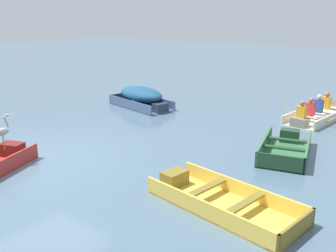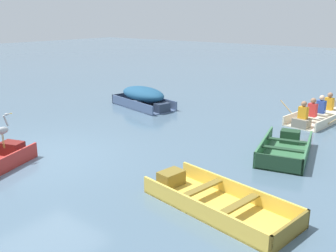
# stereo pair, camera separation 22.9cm
# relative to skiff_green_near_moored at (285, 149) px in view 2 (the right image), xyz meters

# --- Properties ---
(ground_plane) EXTENTS (80.00, 80.00, 0.00)m
(ground_plane) POSITION_rel_skiff_green_near_moored_xyz_m (-4.78, -4.14, -0.14)
(ground_plane) COLOR slate
(skiff_green_near_moored) EXTENTS (1.67, 2.60, 0.40)m
(skiff_green_near_moored) POSITION_rel_skiff_green_near_moored_xyz_m (0.00, 0.00, 0.00)
(skiff_green_near_moored) COLOR #387047
(skiff_green_near_moored) RESTS_ON ground
(skiff_slate_blue_mid_moored) EXTENTS (2.91, 1.73, 0.81)m
(skiff_slate_blue_mid_moored) POSITION_rel_skiff_green_near_moored_xyz_m (-6.41, 1.61, 0.31)
(skiff_slate_blue_mid_moored) COLOR #475B7F
(skiff_slate_blue_mid_moored) RESTS_ON ground
(skiff_yellow_far_moored) EXTENTS (3.10, 1.61, 0.35)m
(skiff_yellow_far_moored) POSITION_rel_skiff_green_near_moored_xyz_m (-0.01, -3.57, -0.03)
(skiff_yellow_far_moored) COLOR #E5BC47
(skiff_yellow_far_moored) RESTS_ON ground
(rowboat_cream_with_crew) EXTENTS (2.37, 3.88, 0.88)m
(rowboat_cream_with_crew) POSITION_rel_skiff_green_near_moored_xyz_m (-0.32, 4.02, 0.06)
(rowboat_cream_with_crew) COLOR beige
(rowboat_cream_with_crew) RESTS_ON ground
(heron_on_dinghy) EXTENTS (0.15, 0.45, 0.84)m
(heron_on_dinghy) POSITION_rel_skiff_green_near_moored_xyz_m (-5.11, -4.87, 0.73)
(heron_on_dinghy) COLOR olive
(heron_on_dinghy) RESTS_ON dinghy_red_foreground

